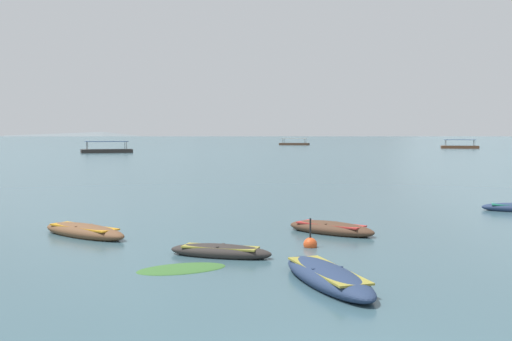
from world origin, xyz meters
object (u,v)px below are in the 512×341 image
(rowboat_2, at_px, (331,229))
(ferry_0, at_px, (107,151))
(mooring_buoy, at_px, (310,244))
(ferry_1, at_px, (294,144))
(rowboat_1, at_px, (327,277))
(ferry_2, at_px, (460,147))
(rowboat_5, at_px, (84,231))
(rowboat_4, at_px, (220,252))

(rowboat_2, distance_m, ferry_0, 102.96)
(mooring_buoy, bearing_deg, ferry_1, 83.54)
(ferry_0, xyz_separation_m, mooring_buoy, (26.94, -101.79, -0.34))
(ferry_0, height_order, mooring_buoy, ferry_0)
(rowboat_1, distance_m, ferry_2, 151.24)
(rowboat_5, distance_m, ferry_0, 101.00)
(rowboat_1, distance_m, rowboat_2, 7.79)
(rowboat_5, height_order, ferry_1, ferry_1)
(rowboat_2, bearing_deg, ferry_2, 66.23)
(rowboat_4, relative_size, ferry_2, 0.34)
(rowboat_2, height_order, mooring_buoy, mooring_buoy)
(ferry_2, bearing_deg, rowboat_5, -117.04)
(rowboat_1, relative_size, ferry_0, 0.44)
(rowboat_4, relative_size, ferry_0, 0.32)
(rowboat_2, xyz_separation_m, rowboat_5, (-9.30, -0.19, 0.00))
(rowboat_2, height_order, rowboat_5, rowboat_5)
(ferry_1, xyz_separation_m, ferry_2, (38.26, -49.55, 0.00))
(ferry_2, relative_size, mooring_buoy, 8.97)
(rowboat_5, bearing_deg, rowboat_4, -37.51)
(ferry_0, xyz_separation_m, ferry_1, (47.75, 81.97, -0.00))
(rowboat_1, xyz_separation_m, ferry_0, (-26.67, 106.69, 0.26))
(rowboat_4, bearing_deg, ferry_1, 82.67)
(rowboat_4, relative_size, rowboat_5, 0.85)
(ferry_1, relative_size, mooring_buoy, 9.56)
(rowboat_2, distance_m, mooring_buoy, 3.00)
(ferry_0, xyz_separation_m, ferry_2, (86.01, 32.42, 0.00))
(rowboat_2, xyz_separation_m, ferry_1, (19.63, 181.01, 0.27))
(rowboat_1, relative_size, mooring_buoy, 4.21)
(rowboat_5, xyz_separation_m, ferry_1, (28.93, 181.20, 0.26))
(rowboat_5, height_order, ferry_0, ferry_0)
(rowboat_5, distance_m, mooring_buoy, 8.51)
(rowboat_5, xyz_separation_m, ferry_2, (67.19, 131.65, 0.26))
(rowboat_1, distance_m, ferry_0, 109.98)
(rowboat_1, bearing_deg, ferry_0, 104.04)
(rowboat_4, xyz_separation_m, ferry_0, (-23.93, 103.15, 0.29))
(rowboat_5, bearing_deg, rowboat_2, 1.18)
(ferry_1, relative_size, ferry_2, 1.07)
(rowboat_2, xyz_separation_m, ferry_0, (-28.13, 99.04, 0.27))
(ferry_0, bearing_deg, ferry_2, 20.65)
(ferry_0, relative_size, mooring_buoy, 9.53)
(rowboat_5, bearing_deg, ferry_0, 100.74)
(ferry_1, xyz_separation_m, mooring_buoy, (-20.81, -183.76, -0.34))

